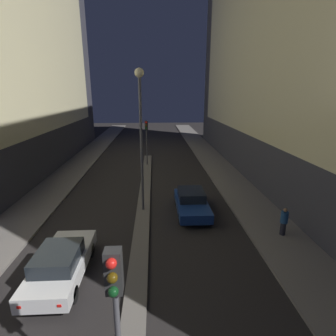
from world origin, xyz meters
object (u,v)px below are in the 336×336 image
at_px(car_left_lane, 61,263).
at_px(car_right_lane, 192,202).
at_px(pedestrian_on_right_sidewalk, 284,221).
at_px(street_lamp, 141,116).
at_px(traffic_light_near, 116,306).
at_px(traffic_light_mid, 146,133).

relative_size(car_left_lane, car_right_lane, 1.04).
bearing_deg(pedestrian_on_right_sidewalk, street_lamp, 155.17).
bearing_deg(car_left_lane, traffic_light_near, -59.51).
bearing_deg(traffic_light_near, pedestrian_on_right_sidewalk, 46.60).
relative_size(street_lamp, car_left_lane, 1.91).
xyz_separation_m(traffic_light_mid, street_lamp, (0.00, -10.99, 2.61)).
distance_m(traffic_light_near, pedestrian_on_right_sidewalk, 11.31).
bearing_deg(car_left_lane, street_lamp, 63.63).
distance_m(street_lamp, pedestrian_on_right_sidewalk, 9.82).
bearing_deg(car_right_lane, traffic_light_mid, 105.23).
xyz_separation_m(traffic_light_near, street_lamp, (0.00, 11.50, 2.61)).
xyz_separation_m(street_lamp, car_right_lane, (3.10, -0.38, -5.37)).
bearing_deg(traffic_light_mid, traffic_light_near, -90.00).
distance_m(traffic_light_mid, pedestrian_on_right_sidewalk, 16.54).
relative_size(car_left_lane, pedestrian_on_right_sidewalk, 2.97).
height_order(car_right_lane, pedestrian_on_right_sidewalk, pedestrian_on_right_sidewalk).
relative_size(traffic_light_mid, car_right_lane, 1.05).
relative_size(street_lamp, pedestrian_on_right_sidewalk, 5.68).
bearing_deg(car_left_lane, traffic_light_mid, 79.82).
xyz_separation_m(car_right_lane, pedestrian_on_right_sidewalk, (4.47, -3.12, 0.18)).
bearing_deg(traffic_light_near, traffic_light_mid, 90.00).
bearing_deg(street_lamp, pedestrian_on_right_sidewalk, -24.83).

